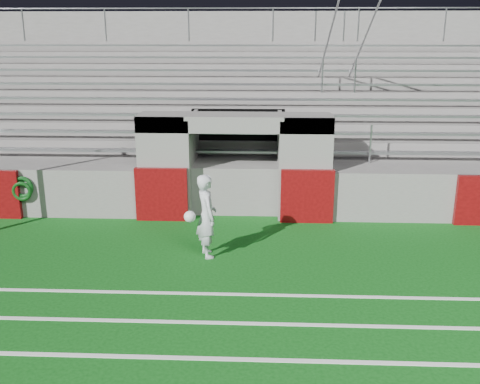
{
  "coord_description": "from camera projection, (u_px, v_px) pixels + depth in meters",
  "views": [
    {
      "loc": [
        0.7,
        -9.67,
        4.48
      ],
      "look_at": [
        0.2,
        1.8,
        1.1
      ],
      "focal_mm": 40.0,
      "sensor_mm": 36.0,
      "label": 1
    }
  ],
  "objects": [
    {
      "name": "ground",
      "position": [
        226.0,
        271.0,
        10.56
      ],
      "size": [
        90.0,
        90.0,
        0.0
      ],
      "primitive_type": "plane",
      "color": "#0C4911",
      "rests_on": "ground"
    },
    {
      "name": "hose_coil",
      "position": [
        22.0,
        189.0,
        13.37
      ],
      "size": [
        0.57,
        0.15,
        0.63
      ],
      "color": "#0C3D12",
      "rests_on": "ground"
    },
    {
      "name": "stadium_structure",
      "position": [
        242.0,
        128.0,
        17.78
      ],
      "size": [
        26.0,
        8.48,
        5.42
      ],
      "color": "slate",
      "rests_on": "ground"
    },
    {
      "name": "goalkeeper_with_ball",
      "position": [
        206.0,
        216.0,
        11.05
      ],
      "size": [
        0.75,
        0.75,
        1.77
      ],
      "color": "silver",
      "rests_on": "ground"
    }
  ]
}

